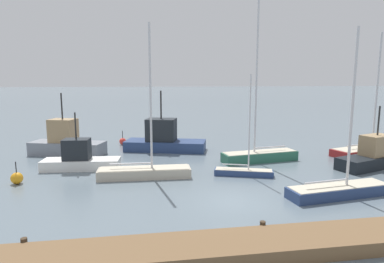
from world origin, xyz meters
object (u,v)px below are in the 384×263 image
(channel_buoy_1, at_px, (123,141))
(sailboat_1, at_px, (368,149))
(fishing_boat_0, at_px, (80,159))
(sailboat_4, at_px, (339,188))
(channel_buoy_2, at_px, (17,178))
(fishing_boat_2, at_px, (374,156))
(sailboat_2, at_px, (244,171))
(sailboat_3, at_px, (260,154))
(fishing_boat_1, at_px, (66,143))
(fishing_boat_3, at_px, (164,140))
(sailboat_0, at_px, (145,170))

(channel_buoy_1, bearing_deg, sailboat_1, -20.08)
(fishing_boat_0, xyz_separation_m, channel_buoy_1, (2.70, 9.06, -0.42))
(sailboat_4, bearing_deg, channel_buoy_2, 156.86)
(fishing_boat_0, xyz_separation_m, fishing_boat_2, (22.03, -2.92, 0.09))
(sailboat_1, distance_m, sailboat_2, 13.78)
(sailboat_3, bearing_deg, fishing_boat_0, -7.72)
(sailboat_4, relative_size, fishing_boat_1, 1.38)
(sailboat_2, xyz_separation_m, fishing_boat_0, (-11.55, 3.53, 0.42))
(fishing_boat_2, xyz_separation_m, fishing_boat_3, (-15.35, 8.57, 0.18))
(sailboat_0, height_order, sailboat_4, sailboat_0)
(fishing_boat_0, height_order, fishing_boat_2, fishing_boat_2)
(sailboat_0, xyz_separation_m, fishing_boat_0, (-4.73, 2.94, 0.26))
(sailboat_2, relative_size, fishing_boat_2, 1.06)
(sailboat_3, relative_size, fishing_boat_2, 1.93)
(sailboat_1, distance_m, fishing_boat_0, 24.56)
(sailboat_3, xyz_separation_m, fishing_boat_3, (-7.42, 5.44, 0.42))
(fishing_boat_1, bearing_deg, channel_buoy_2, 98.69)
(sailboat_3, relative_size, fishing_boat_0, 2.22)
(fishing_boat_1, bearing_deg, sailboat_4, 160.79)
(fishing_boat_1, bearing_deg, sailboat_1, -170.48)
(sailboat_4, distance_m, fishing_boat_0, 17.77)
(sailboat_1, height_order, channel_buoy_2, sailboat_1)
(fishing_boat_0, bearing_deg, fishing_boat_1, -63.90)
(sailboat_4, bearing_deg, sailboat_0, 146.05)
(sailboat_0, xyz_separation_m, fishing_boat_1, (-6.73, 8.11, 0.56))
(sailboat_2, relative_size, fishing_boat_3, 0.89)
(sailboat_2, height_order, sailboat_4, sailboat_4)
(fishing_boat_0, distance_m, fishing_boat_3, 8.75)
(sailboat_0, distance_m, fishing_boat_1, 10.55)
(sailboat_1, bearing_deg, sailboat_3, 167.78)
(fishing_boat_3, height_order, channel_buoy_2, fishing_boat_3)
(sailboat_3, distance_m, channel_buoy_1, 14.44)
(sailboat_1, height_order, fishing_boat_1, sailboat_1)
(sailboat_0, distance_m, channel_buoy_2, 8.12)
(sailboat_1, xyz_separation_m, channel_buoy_2, (-27.93, -4.12, -0.12))
(fishing_boat_3, bearing_deg, sailboat_1, -178.51)
(fishing_boat_3, bearing_deg, fishing_boat_0, 56.07)
(fishing_boat_1, bearing_deg, sailboat_3, -178.86)
(sailboat_0, distance_m, sailboat_3, 9.88)
(sailboat_0, xyz_separation_m, sailboat_2, (6.83, -0.59, -0.16))
(sailboat_3, bearing_deg, sailboat_2, 47.20)
(fishing_boat_3, relative_size, channel_buoy_2, 5.39)
(fishing_boat_2, bearing_deg, sailboat_0, 161.65)
(sailboat_3, relative_size, fishing_boat_1, 1.86)
(channel_buoy_1, distance_m, channel_buoy_2, 13.55)
(sailboat_2, bearing_deg, fishing_boat_2, 21.88)
(channel_buoy_2, bearing_deg, sailboat_3, 10.52)
(fishing_boat_1, xyz_separation_m, fishing_boat_2, (24.03, -8.09, -0.21))
(sailboat_4, xyz_separation_m, fishing_boat_1, (-17.67, 13.55, 0.60))
(fishing_boat_0, bearing_deg, channel_buoy_1, -101.66)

